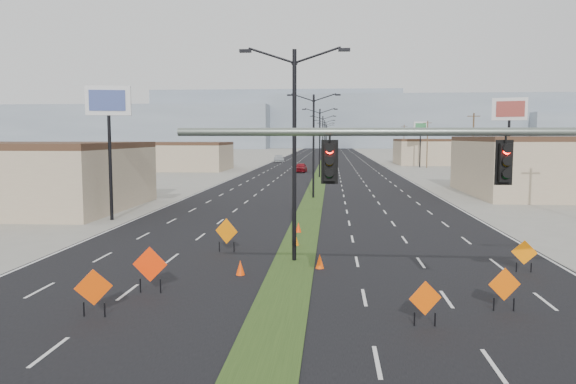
# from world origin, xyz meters

# --- Properties ---
(ground) EXTENTS (600.00, 600.00, 0.00)m
(ground) POSITION_xyz_m (0.00, 0.00, 0.00)
(ground) COLOR gray
(ground) RESTS_ON ground
(road_surface) EXTENTS (25.00, 400.00, 0.02)m
(road_surface) POSITION_xyz_m (0.00, 100.00, 0.00)
(road_surface) COLOR black
(road_surface) RESTS_ON ground
(median_strip) EXTENTS (2.00, 400.00, 0.04)m
(median_strip) POSITION_xyz_m (0.00, 100.00, 0.00)
(median_strip) COLOR #274117
(median_strip) RESTS_ON ground
(building_sw_far) EXTENTS (30.00, 14.00, 4.50)m
(building_sw_far) POSITION_xyz_m (-32.00, 85.00, 2.25)
(building_sw_far) COLOR tan
(building_sw_far) RESTS_ON ground
(building_se_far) EXTENTS (44.00, 16.00, 5.00)m
(building_se_far) POSITION_xyz_m (38.00, 110.00, 2.50)
(building_se_far) COLOR tan
(building_se_far) RESTS_ON ground
(mesa_west) EXTENTS (180.00, 50.00, 22.00)m
(mesa_west) POSITION_xyz_m (-120.00, 280.00, 11.00)
(mesa_west) COLOR gray
(mesa_west) RESTS_ON ground
(mesa_center) EXTENTS (220.00, 50.00, 28.00)m
(mesa_center) POSITION_xyz_m (40.00, 300.00, 14.00)
(mesa_center) COLOR gray
(mesa_center) RESTS_ON ground
(mesa_backdrop) EXTENTS (140.00, 50.00, 32.00)m
(mesa_backdrop) POSITION_xyz_m (-30.00, 320.00, 16.00)
(mesa_backdrop) COLOR gray
(mesa_backdrop) RESTS_ON ground
(signal_mast) EXTENTS (16.30, 0.60, 8.00)m
(signal_mast) POSITION_xyz_m (8.56, 2.00, 4.79)
(signal_mast) COLOR slate
(signal_mast) RESTS_ON ground
(streetlight_0) EXTENTS (5.15, 0.24, 10.02)m
(streetlight_0) POSITION_xyz_m (0.00, 12.00, 5.42)
(streetlight_0) COLOR black
(streetlight_0) RESTS_ON ground
(streetlight_1) EXTENTS (5.15, 0.24, 10.02)m
(streetlight_1) POSITION_xyz_m (0.00, 40.00, 5.42)
(streetlight_1) COLOR black
(streetlight_1) RESTS_ON ground
(streetlight_2) EXTENTS (5.15, 0.24, 10.02)m
(streetlight_2) POSITION_xyz_m (0.00, 68.00, 5.42)
(streetlight_2) COLOR black
(streetlight_2) RESTS_ON ground
(streetlight_3) EXTENTS (5.15, 0.24, 10.02)m
(streetlight_3) POSITION_xyz_m (0.00, 96.00, 5.42)
(streetlight_3) COLOR black
(streetlight_3) RESTS_ON ground
(streetlight_4) EXTENTS (5.15, 0.24, 10.02)m
(streetlight_4) POSITION_xyz_m (0.00, 124.00, 5.42)
(streetlight_4) COLOR black
(streetlight_4) RESTS_ON ground
(streetlight_5) EXTENTS (5.15, 0.24, 10.02)m
(streetlight_5) POSITION_xyz_m (0.00, 152.00, 5.42)
(streetlight_5) COLOR black
(streetlight_5) RESTS_ON ground
(streetlight_6) EXTENTS (5.15, 0.24, 10.02)m
(streetlight_6) POSITION_xyz_m (0.00, 180.00, 5.42)
(streetlight_6) COLOR black
(streetlight_6) RESTS_ON ground
(utility_pole_1) EXTENTS (1.60, 0.20, 9.00)m
(utility_pole_1) POSITION_xyz_m (20.00, 60.00, 4.67)
(utility_pole_1) COLOR #4C3823
(utility_pole_1) RESTS_ON ground
(utility_pole_2) EXTENTS (1.60, 0.20, 9.00)m
(utility_pole_2) POSITION_xyz_m (20.00, 95.00, 4.67)
(utility_pole_2) COLOR #4C3823
(utility_pole_2) RESTS_ON ground
(utility_pole_3) EXTENTS (1.60, 0.20, 9.00)m
(utility_pole_3) POSITION_xyz_m (20.00, 130.00, 4.67)
(utility_pole_3) COLOR #4C3823
(utility_pole_3) RESTS_ON ground
(car_left) EXTENTS (2.18, 4.75, 1.58)m
(car_left) POSITION_xyz_m (-3.43, 79.74, 0.79)
(car_left) COLOR maroon
(car_left) RESTS_ON ground
(car_mid) EXTENTS (1.83, 4.40, 1.41)m
(car_mid) POSITION_xyz_m (2.00, 100.18, 0.71)
(car_mid) COLOR black
(car_mid) RESTS_ON ground
(car_far) EXTENTS (2.98, 5.81, 1.61)m
(car_far) POSITION_xyz_m (-10.74, 118.16, 0.81)
(car_far) COLOR silver
(car_far) RESTS_ON ground
(construction_sign_0) EXTENTS (1.35, 0.07, 1.80)m
(construction_sign_0) POSITION_xyz_m (-5.11, 6.03, 1.06)
(construction_sign_0) COLOR #FF3305
(construction_sign_0) RESTS_ON ground
(construction_sign_1) EXTENTS (1.13, 0.54, 1.62)m
(construction_sign_1) POSITION_xyz_m (-6.05, 3.08, 0.95)
(construction_sign_1) COLOR #E74304
(construction_sign_1) RESTS_ON ground
(construction_sign_2) EXTENTS (1.24, 0.52, 1.76)m
(construction_sign_2) POSITION_xyz_m (-3.64, 13.85, 1.04)
(construction_sign_2) COLOR orange
(construction_sign_2) RESTS_ON ground
(construction_sign_3) EXTENTS (1.06, 0.36, 1.46)m
(construction_sign_3) POSITION_xyz_m (4.72, 3.00, 0.85)
(construction_sign_3) COLOR #F25105
(construction_sign_3) RESTS_ON ground
(construction_sign_4) EXTENTS (1.13, 0.24, 1.52)m
(construction_sign_4) POSITION_xyz_m (7.67, 4.76, 0.89)
(construction_sign_4) COLOR #EE5805
(construction_sign_4) RESTS_ON ground
(construction_sign_5) EXTENTS (1.06, 0.32, 1.44)m
(construction_sign_5) POSITION_xyz_m (10.23, 10.51, 0.84)
(construction_sign_5) COLOR orange
(construction_sign_5) RESTS_ON ground
(cone_0) EXTENTS (0.51, 0.51, 0.66)m
(cone_0) POSITION_xyz_m (-2.13, 9.05, 0.33)
(cone_0) COLOR #FA4005
(cone_0) RESTS_ON ground
(cone_1) EXTENTS (0.49, 0.49, 0.65)m
(cone_1) POSITION_xyz_m (-0.16, 15.71, 0.32)
(cone_1) COLOR #D96A04
(cone_1) RESTS_ON ground
(cone_2) EXTENTS (0.51, 0.51, 0.66)m
(cone_2) POSITION_xyz_m (1.26, 10.53, 0.33)
(cone_2) COLOR #FF4B05
(cone_2) RESTS_ON ground
(cone_3) EXTENTS (0.45, 0.45, 0.67)m
(cone_3) POSITION_xyz_m (-0.27, 19.93, 0.33)
(cone_3) COLOR #FF3905
(cone_3) RESTS_ON ground
(pole_sign_west) EXTENTS (3.11, 1.01, 9.54)m
(pole_sign_west) POSITION_xyz_m (-14.00, 24.42, 7.79)
(pole_sign_west) COLOR black
(pole_sign_west) RESTS_ON ground
(pole_sign_east_near) EXTENTS (3.08, 1.31, 9.58)m
(pole_sign_east_near) POSITION_xyz_m (18.30, 39.76, 7.82)
(pole_sign_east_near) COLOR black
(pole_sign_east_near) RESTS_ON ground
(pole_sign_east_far) EXTENTS (2.85, 1.30, 8.89)m
(pole_sign_east_far) POSITION_xyz_m (18.96, 96.82, 7.21)
(pole_sign_east_far) COLOR black
(pole_sign_east_far) RESTS_ON ground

